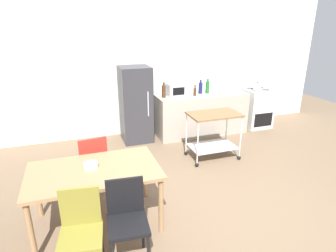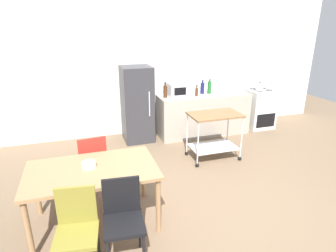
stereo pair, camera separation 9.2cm
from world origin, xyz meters
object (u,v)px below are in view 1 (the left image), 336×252
microwave (178,89)px  bottle_hot_sauce (164,91)px  refrigerator (136,105)px  bottle_sparkling_water (195,92)px  dining_table (94,176)px  bottle_soy_sauce (208,87)px  chair_black (127,217)px  chair_olive (81,229)px  bottle_soda (201,88)px  chair_red (93,160)px  kettle (257,86)px  kitchen_cart (213,128)px  stove_oven (256,108)px  fruit_bowl (91,166)px

microwave → bottle_hot_sauce: bearing=-168.4°
refrigerator → bottle_sparkling_water: refrigerator is taller
microwave → refrigerator: bearing=179.1°
dining_table → bottle_soy_sauce: (2.68, 2.46, 0.36)m
dining_table → bottle_hot_sauce: (1.65, 2.41, 0.36)m
dining_table → chair_black: chair_black is taller
chair_olive → bottle_soda: 4.23m
dining_table → chair_red: bearing=87.5°
refrigerator → kettle: 2.80m
kettle → kitchen_cart: bearing=-146.3°
chair_olive → dining_table: bearing=81.9°
stove_oven → chair_olive: bearing=-143.3°
fruit_bowl → refrigerator: bearing=65.8°
chair_olive → fruit_bowl: 0.82m
chair_black → bottle_sparkling_water: bearing=60.5°
kitchen_cart → kettle: (1.66, 1.11, 0.43)m
bottle_soda → fruit_bowl: bearing=-136.3°
chair_olive → microwave: 3.89m
chair_black → kettle: kettle is taller
bottle_hot_sauce → bottle_sparkling_water: size_ratio=1.34×
chair_red → kitchen_cart: 2.21m
bottle_soda → kettle: (1.33, -0.18, -0.02)m
chair_olive → bottle_soy_sauce: size_ratio=2.90×
dining_table → microwave: size_ratio=3.26×
kitchen_cart → dining_table: bearing=-151.3°
chair_black → kettle: (3.61, 2.98, 0.48)m
chair_black → bottle_hot_sauce: 3.42m
chair_olive → chair_black: 0.45m
refrigerator → bottle_sparkling_water: bearing=-7.5°
bottle_soda → chair_black: bearing=-125.8°
chair_red → bottle_hot_sauce: (1.62, 1.68, 0.52)m
stove_oven → fruit_bowl: stove_oven is taller
kettle → dining_table: bearing=-149.1°
chair_red → microwave: bearing=-145.4°
refrigerator → kitchen_cart: 1.72m
bottle_hot_sauce → microwave: 0.34m
stove_oven → kitchen_cart: size_ratio=1.01×
refrigerator → bottle_soda: (1.45, -0.00, 0.25)m
bottle_sparkling_water → bottle_soda: 0.26m
fruit_bowl → bottle_sparkling_water: bearing=44.2°
stove_oven → dining_table: bearing=-148.8°
chair_olive → stove_oven: size_ratio=0.97×
chair_black → microwave: size_ratio=1.93×
kitchen_cart → bottle_soy_sauce: 1.42m
kitchen_cart → bottle_soda: size_ratio=3.08×
bottle_soy_sauce → microwave: bearing=178.5°
bottle_sparkling_water → bottle_soda: bottle_soda is taller
chair_red → kitchen_cart: (2.16, 0.47, 0.05)m
stove_oven → kitchen_cart: bearing=-145.8°
dining_table → stove_oven: 4.65m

